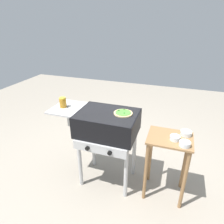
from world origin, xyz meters
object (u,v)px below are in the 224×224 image
topping_bowl_far (186,133)px  topping_bowl_middle (185,144)px  grill (106,125)px  sauce_jar (63,102)px  pizza_veggie (123,113)px  topping_bowl_near (175,138)px  prep_table (168,154)px

topping_bowl_far → topping_bowl_middle: (-0.01, -0.20, 0.00)m
grill → sauce_jar: sauce_jar is taller
pizza_veggie → topping_bowl_far: bearing=4.8°
topping_bowl_middle → topping_bowl_near: bearing=139.9°
pizza_veggie → topping_bowl_far: 0.66m
pizza_veggie → topping_bowl_near: (0.55, -0.07, -0.15)m
grill → pizza_veggie: bearing=13.9°
sauce_jar → topping_bowl_near: sauce_jar is taller
topping_bowl_far → topping_bowl_middle: 0.20m
topping_bowl_far → prep_table: bearing=-147.3°
grill → topping_bowl_near: size_ratio=9.84×
prep_table → sauce_jar: bearing=-179.3°
prep_table → topping_bowl_middle: bearing=-39.2°
sauce_jar → prep_table: bearing=0.7°
topping_bowl_far → sauce_jar: bearing=-175.4°
grill → pizza_veggie: 0.23m
grill → prep_table: 0.71m
prep_table → topping_bowl_far: 0.29m
pizza_veggie → prep_table: bearing=-4.4°
sauce_jar → topping_bowl_far: 1.35m
pizza_veggie → prep_table: 0.63m
grill → topping_bowl_far: 0.82m
grill → prep_table: (0.67, 0.00, -0.23)m
grill → sauce_jar: 0.55m
topping_bowl_near → topping_bowl_far: same height
grill → topping_bowl_far: grill is taller
topping_bowl_near → prep_table: bearing=142.6°
pizza_veggie → topping_bowl_middle: (0.64, -0.15, -0.15)m
topping_bowl_near → topping_bowl_middle: 0.12m
pizza_veggie → topping_bowl_middle: bearing=-13.1°
topping_bowl_middle → topping_bowl_far: bearing=87.1°
sauce_jar → topping_bowl_middle: sauce_jar is taller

